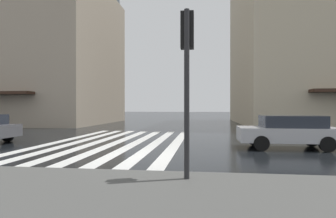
{
  "coord_description": "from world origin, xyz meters",
  "views": [
    {
      "loc": [
        -10.05,
        -2.44,
        1.74
      ],
      "look_at": [
        3.84,
        -0.66,
        1.68
      ],
      "focal_mm": 30.21,
      "sensor_mm": 36.0,
      "label": 1
    }
  ],
  "objects": [
    {
      "name": "haussmann_block_mid",
      "position": [
        19.83,
        20.53,
        8.93
      ],
      "size": [
        15.88,
        24.6,
        18.25
      ],
      "color": "tan",
      "rests_on": "ground_plane"
    },
    {
      "name": "zebra_crossing",
      "position": [
        4.0,
        1.91,
        0.0
      ],
      "size": [
        13.0,
        6.5,
        0.01
      ],
      "color": "silver",
      "rests_on": "ground_plane"
    },
    {
      "name": "ground_plane",
      "position": [
        0.0,
        0.0,
        0.0
      ],
      "size": [
        220.0,
        220.0,
        0.0
      ],
      "primitive_type": "plane",
      "color": "black"
    },
    {
      "name": "car_silver",
      "position": [
        2.5,
        -6.02,
        0.76
      ],
      "size": [
        1.85,
        4.1,
        1.41
      ],
      "color": "#B7B7BC",
      "rests_on": "ground_plane"
    },
    {
      "name": "traffic_signal_post",
      "position": [
        -3.61,
        -2.05,
        2.88
      ],
      "size": [
        0.44,
        0.3,
        3.8
      ],
      "color": "#232326",
      "rests_on": "sidewalk_pavement"
    }
  ]
}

